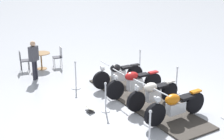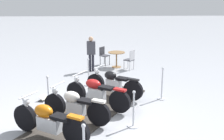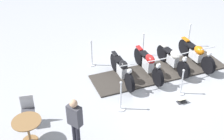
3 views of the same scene
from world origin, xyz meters
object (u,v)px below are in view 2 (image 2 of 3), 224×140
at_px(motorcycle_maroon, 96,93).
at_px(stanchion_right_front, 89,77).
at_px(motorcycle_copper, 48,120).
at_px(stanchion_right_mid, 48,95).
at_px(stanchion_left_front, 162,87).
at_px(info_placard, 44,99).
at_px(motorcycle_cream, 75,105).
at_px(cafe_table, 116,56).
at_px(stanchion_left_mid, 133,115).
at_px(motorcycle_black, 113,83).
at_px(cafe_chair_across_table, 130,59).
at_px(bystander_person, 91,51).
at_px(cafe_chair_near_table, 104,54).

height_order(motorcycle_maroon, stanchion_right_front, stanchion_right_front).
distance_m(motorcycle_copper, stanchion_right_front, 4.27).
distance_m(motorcycle_copper, stanchion_right_mid, 2.24).
relative_size(stanchion_left_front, info_placard, 2.96).
bearing_deg(motorcycle_cream, motorcycle_copper, 87.07).
xyz_separation_m(stanchion_left_front, cafe_table, (-4.39, -1.29, 0.16)).
relative_size(motorcycle_copper, stanchion_left_mid, 1.96).
height_order(motorcycle_black, cafe_table, motorcycle_black).
xyz_separation_m(motorcycle_maroon, info_placard, (-0.76, -1.82, -0.48)).
bearing_deg(motorcycle_copper, stanchion_right_mid, -48.79).
bearing_deg(stanchion_right_front, stanchion_left_mid, 20.61).
xyz_separation_m(stanchion_right_front, cafe_chair_across_table, (-2.25, 1.92, 0.21)).
height_order(motorcycle_black, motorcycle_copper, motorcycle_copper).
bearing_deg(cafe_table, cafe_chair_across_table, 49.72).
distance_m(motorcycle_black, motorcycle_maroon, 1.10).
height_order(cafe_chair_across_table, bystander_person, bystander_person).
relative_size(stanchion_left_mid, bystander_person, 0.64).
bearing_deg(stanchion_right_front, motorcycle_copper, -11.33).
relative_size(motorcycle_black, stanchion_left_front, 1.67).
distance_m(info_placard, cafe_chair_near_table, 5.34).
height_order(motorcycle_copper, stanchion_left_mid, motorcycle_copper).
bearing_deg(motorcycle_copper, motorcycle_black, -90.87).
height_order(motorcycle_maroon, stanchion_left_front, stanchion_left_front).
relative_size(motorcycle_copper, stanchion_right_mid, 2.02).
bearing_deg(motorcycle_maroon, cafe_table, -67.71).
bearing_deg(motorcycle_cream, stanchion_left_mid, -163.51).
height_order(motorcycle_cream, cafe_chair_near_table, motorcycle_cream).
relative_size(stanchion_right_front, stanchion_right_mid, 1.09).
bearing_deg(stanchion_right_front, cafe_chair_near_table, 168.64).
distance_m(stanchion_right_front, cafe_chair_across_table, 2.96).
height_order(stanchion_right_mid, cafe_chair_across_table, stanchion_right_mid).
xyz_separation_m(info_placard, bystander_person, (-3.64, 1.56, 0.93)).
height_order(motorcycle_maroon, motorcycle_copper, motorcycle_copper).
xyz_separation_m(motorcycle_maroon, motorcycle_copper, (1.88, -1.16, -0.01)).
bearing_deg(motorcycle_maroon, motorcycle_copper, 91.26).
distance_m(stanchion_left_mid, cafe_chair_near_table, 6.94).
relative_size(motorcycle_copper, stanchion_right_front, 1.85).
xyz_separation_m(motorcycle_cream, motorcycle_copper, (0.94, -0.58, -0.00)).
relative_size(motorcycle_black, motorcycle_cream, 0.99).
bearing_deg(stanchion_left_mid, motorcycle_maroon, -141.43).
xyz_separation_m(stanchion_left_mid, bystander_person, (-5.69, -1.29, 0.64)).
relative_size(motorcycle_cream, motorcycle_copper, 0.94).
distance_m(motorcycle_cream, bystander_person, 5.37).
xyz_separation_m(cafe_table, cafe_chair_across_table, (0.53, 0.63, -0.03)).
xyz_separation_m(stanchion_left_mid, stanchion_right_mid, (-1.61, -2.59, 0.01)).
distance_m(cafe_table, cafe_chair_across_table, 0.83).
bearing_deg(motorcycle_copper, cafe_table, -76.05).
relative_size(motorcycle_copper, bystander_person, 1.24).
bearing_deg(stanchion_left_mid, stanchion_right_mid, -121.83).
height_order(motorcycle_cream, bystander_person, bystander_person).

